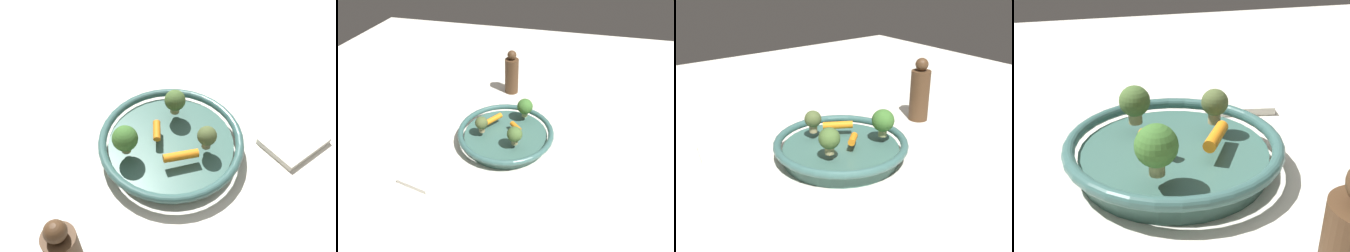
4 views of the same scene
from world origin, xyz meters
The scene contains 9 objects.
ground_plane centered at (0.00, 0.00, 0.00)m, with size 2.08×2.08×0.00m, color silver.
serving_bowl centered at (0.00, 0.00, 0.02)m, with size 0.30×0.30×0.05m.
baby_carrot_center centered at (0.01, -0.03, 0.05)m, with size 0.02×0.02×0.04m, color orange.
baby_carrot_back centered at (0.03, 0.05, 0.05)m, with size 0.02×0.02×0.07m, color orange.
broccoli_floret_edge centered at (0.08, -0.04, 0.08)m, with size 0.05×0.05×0.06m.
broccoli_floret_small centered at (-0.06, -0.04, 0.08)m, with size 0.04×0.04×0.06m.
broccoli_floret_large centered at (-0.03, 0.07, 0.08)m, with size 0.04×0.04×0.05m.
pepper_mill centered at (0.30, 0.05, 0.08)m, with size 0.05×0.05×0.17m.
dish_towel centered at (-0.19, 0.18, 0.01)m, with size 0.13×0.10×0.01m, color silver.
Camera 2 is at (-0.70, -0.18, 0.60)m, focal length 31.76 mm.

